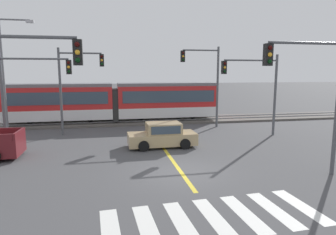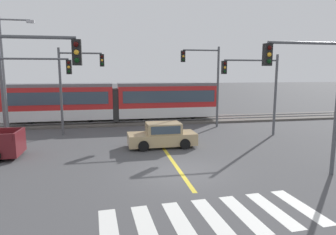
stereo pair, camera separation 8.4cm
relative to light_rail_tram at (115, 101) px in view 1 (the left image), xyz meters
name	(u,v)px [view 1 (the left image)]	position (x,y,z in m)	size (l,w,h in m)	color
ground_plane	(181,172)	(2.64, -14.20, -2.05)	(200.00, 200.00, 0.00)	#474749
track_bed	(145,121)	(2.64, 0.01, -1.96)	(120.00, 4.00, 0.18)	#56514C
rail_near	(145,121)	(2.64, -0.71, -1.82)	(120.00, 0.08, 0.10)	#939399
rail_far	(144,118)	(2.64, 0.73, -1.82)	(120.00, 0.08, 0.10)	#939399
light_rail_tram	(115,101)	(0.00, 0.00, 0.00)	(18.50, 2.64, 3.43)	silver
crosswalk_stripe_0	(111,231)	(-0.65, -18.83, -2.04)	(0.56, 2.80, 0.01)	silver
crosswalk_stripe_1	(147,226)	(0.45, -18.77, -2.04)	(0.56, 2.80, 0.01)	silver
crosswalk_stripe_2	(182,222)	(1.55, -18.71, -2.04)	(0.56, 2.80, 0.01)	silver
crosswalk_stripe_3	(214,217)	(2.64, -18.65, -2.04)	(0.56, 2.80, 0.01)	silver
crosswalk_stripe_4	(245,213)	(3.74, -18.59, -2.04)	(0.56, 2.80, 0.01)	silver
crosswalk_stripe_5	(274,210)	(4.84, -18.53, -2.04)	(0.56, 2.80, 0.01)	silver
crosswalk_stripe_6	(301,206)	(5.94, -18.47, -2.04)	(0.56, 2.80, 0.01)	silver
lane_centre_line	(162,147)	(2.64, -9.32, -2.05)	(0.20, 14.65, 0.01)	gold
sedan_crossing	(162,136)	(2.63, -9.32, -1.35)	(4.22, 1.96, 1.52)	tan
traffic_light_near_left	(11,88)	(-3.87, -16.05, 2.08)	(3.75, 0.38, 6.22)	#515459
traffic_light_far_left	(75,78)	(-2.94, -4.41, 2.11)	(3.25, 0.38, 6.33)	#515459
traffic_light_mid_right	(257,82)	(9.85, -7.46, 1.86)	(4.25, 0.38, 5.85)	#515459
traffic_light_far_right	(206,75)	(7.35, -3.56, 2.33)	(3.25, 0.38, 6.65)	#515459
traffic_light_mid_left	(27,83)	(-5.52, -7.25, 1.89)	(4.25, 0.38, 5.98)	#515459
traffic_light_near_right	(315,84)	(8.16, -15.77, 2.08)	(3.75, 0.38, 6.19)	#515459
street_lamp_west	(6,68)	(-8.04, -2.57, 2.89)	(2.53, 0.28, 8.63)	slate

